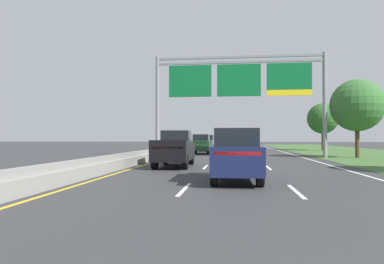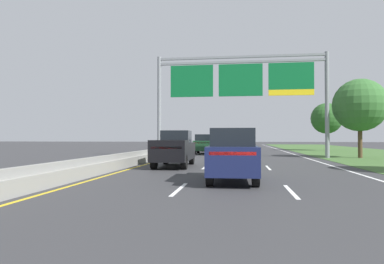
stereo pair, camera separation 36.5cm
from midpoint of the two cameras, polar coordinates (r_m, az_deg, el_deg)
ground_plane at (r=36.24m, az=6.82°, el=-3.70°), size 220.00×220.00×0.00m
lane_striping at (r=35.78m, az=6.82°, el=-3.73°), size 11.96×106.00×0.01m
grass_verge_right at (r=38.83m, az=27.92°, el=-3.40°), size 14.00×110.00×0.02m
median_barrier_concrete at (r=36.82m, az=-3.52°, el=-3.11°), size 0.60×110.00×0.85m
overhead_sign_gantry at (r=31.24m, az=7.35°, el=7.77°), size 15.06×0.42×9.15m
pickup_truck_black at (r=21.17m, az=-3.35°, el=-2.78°), size 2.13×5.45×2.20m
car_grey_left_lane_suv at (r=45.55m, az=2.28°, el=-1.76°), size 1.92×4.71×2.11m
car_silver_centre_lane_sedan at (r=46.78m, az=6.78°, el=-2.08°), size 1.90×4.43×1.57m
car_navy_centre_lane_suv at (r=14.15m, az=6.46°, el=-3.60°), size 1.99×4.74×2.11m
car_darkgreen_left_lane_suv at (r=38.09m, az=1.31°, el=-1.92°), size 1.92×4.71×2.11m
roadside_tree_mid at (r=33.39m, az=25.18°, el=3.96°), size 4.53×4.53×6.83m
roadside_tree_far at (r=50.29m, az=20.47°, el=2.08°), size 4.14×4.14×6.43m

